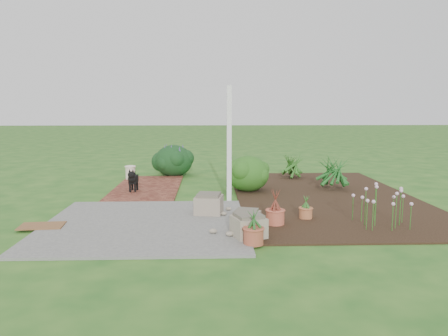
{
  "coord_description": "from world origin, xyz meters",
  "views": [
    {
      "loc": [
        -0.13,
        -9.21,
        2.05
      ],
      "look_at": [
        0.2,
        0.4,
        0.7
      ],
      "focal_mm": 35.0,
      "sensor_mm": 36.0,
      "label": 1
    }
  ],
  "objects_px": {
    "cream_ceramic_urn": "(130,173)",
    "evergreen_shrub": "(248,173)",
    "black_dog": "(133,179)",
    "stone_trough_near": "(249,227)"
  },
  "relations": [
    {
      "from": "black_dog",
      "to": "evergreen_shrub",
      "type": "distance_m",
      "value": 2.77
    },
    {
      "from": "stone_trough_near",
      "to": "black_dog",
      "type": "relative_size",
      "value": 0.78
    },
    {
      "from": "stone_trough_near",
      "to": "cream_ceramic_urn",
      "type": "relative_size",
      "value": 1.28
    },
    {
      "from": "evergreen_shrub",
      "to": "black_dog",
      "type": "bearing_deg",
      "value": -178.25
    },
    {
      "from": "black_dog",
      "to": "cream_ceramic_urn",
      "type": "xyz_separation_m",
      "value": [
        -0.39,
        1.82,
        -0.12
      ]
    },
    {
      "from": "cream_ceramic_urn",
      "to": "evergreen_shrub",
      "type": "xyz_separation_m",
      "value": [
        3.15,
        -1.73,
        0.24
      ]
    },
    {
      "from": "stone_trough_near",
      "to": "evergreen_shrub",
      "type": "relative_size",
      "value": 0.46
    },
    {
      "from": "stone_trough_near",
      "to": "cream_ceramic_urn",
      "type": "distance_m",
      "value": 6.25
    },
    {
      "from": "cream_ceramic_urn",
      "to": "evergreen_shrub",
      "type": "distance_m",
      "value": 3.61
    },
    {
      "from": "stone_trough_near",
      "to": "cream_ceramic_urn",
      "type": "bearing_deg",
      "value": 116.81
    }
  ]
}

